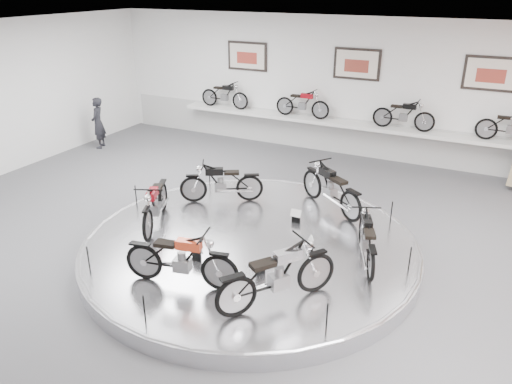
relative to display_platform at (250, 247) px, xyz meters
The scene contains 21 objects.
floor 0.34m from the display_platform, 90.00° to the right, with size 16.00×16.00×0.00m, color #515153.
ceiling 3.86m from the display_platform, 90.00° to the right, with size 16.00×16.00×0.00m, color white.
wall_back 6.95m from the display_platform, 90.00° to the left, with size 16.00×16.00×0.00m, color white.
dado_band 6.69m from the display_platform, 90.00° to the left, with size 15.68×0.04×1.10m, color #BCBCBA.
display_platform is the anchor object (origin of this frame).
platform_rim 0.12m from the display_platform, ahead, with size 6.40×6.40×0.10m, color #B2B2BA.
shelf 6.46m from the display_platform, 90.00° to the left, with size 11.00×0.55×0.10m, color silver.
poster_left 7.94m from the display_platform, 117.72° to the left, with size 1.35×0.06×0.88m, color silver.
poster_center 7.13m from the display_platform, 90.00° to the left, with size 1.35×0.06×0.88m, color silver.
poster_right 7.94m from the display_platform, 62.28° to the left, with size 1.35×0.06×0.88m, color silver.
shelf_bike_a 7.76m from the display_platform, 123.27° to the left, with size 1.22×0.42×0.73m, color black, non-canonical shape.
shelf_bike_b 6.69m from the display_platform, 103.19° to the left, with size 1.22×0.42×0.73m, color maroon, non-canonical shape.
shelf_bike_c 6.69m from the display_platform, 76.81° to the left, with size 1.22×0.42×0.73m, color black, non-canonical shape.
shelf_bike_d 7.76m from the display_platform, 56.73° to the left, with size 1.22×0.42×0.73m, color silver, non-canonical shape.
bike_a 2.27m from the display_platform, ahead, with size 1.51×0.53×0.89m, color black, non-canonical shape.
bike_b 2.33m from the display_platform, 65.94° to the left, with size 1.72×0.61×1.01m, color black, non-canonical shape.
bike_c 2.03m from the display_platform, 136.24° to the left, with size 1.58×0.56×0.93m, color black, non-canonical shape.
bike_d 2.12m from the display_platform, behind, with size 1.64×0.58×0.97m, color maroon, non-canonical shape.
bike_e 1.96m from the display_platform, 99.74° to the right, with size 1.65×0.58×0.97m, color red, non-canonical shape.
bike_f 2.17m from the display_platform, 51.12° to the right, with size 1.76×0.62×1.03m, color silver, non-canonical shape.
visitor 8.24m from the display_platform, 152.31° to the left, with size 0.58×0.38×1.59m, color black.
Camera 1 is at (3.87, -7.20, 4.93)m, focal length 35.00 mm.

